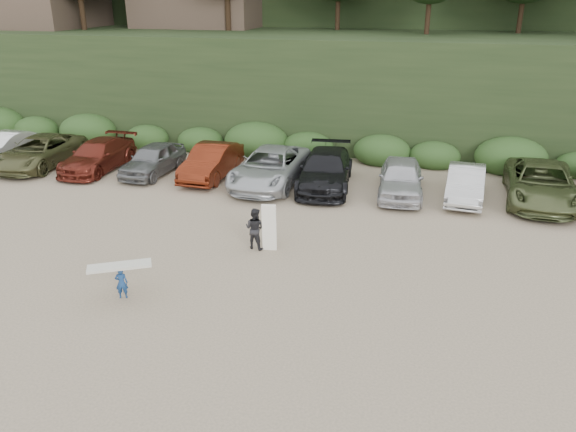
# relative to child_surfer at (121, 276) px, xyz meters

# --- Properties ---
(ground) EXTENTS (120.00, 120.00, 0.00)m
(ground) POSITION_rel_child_surfer_xyz_m (4.64, 1.20, -0.72)
(ground) COLOR tan
(ground) RESTS_ON ground
(parked_cars) EXTENTS (39.56, 6.47, 1.63)m
(parked_cars) POSITION_rel_child_surfer_xyz_m (2.91, 11.14, 0.05)
(parked_cars) COLOR silver
(parked_cars) RESTS_ON ground
(child_surfer) EXTENTS (1.79, 1.29, 1.06)m
(child_surfer) POSITION_rel_child_surfer_xyz_m (0.00, 0.00, 0.00)
(child_surfer) COLOR navy
(child_surfer) RESTS_ON ground
(adult_surfer) EXTENTS (1.21, 0.69, 1.73)m
(adult_surfer) POSITION_rel_child_surfer_xyz_m (2.78, 4.18, 0.02)
(adult_surfer) COLOR black
(adult_surfer) RESTS_ON ground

